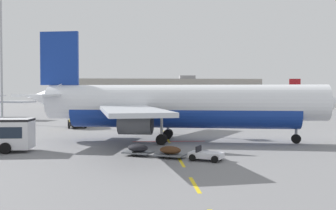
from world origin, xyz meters
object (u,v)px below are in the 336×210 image
Objects in this scene: airliner_far_right at (261,99)px; apron_light_mast_near at (1,25)px; airliner_foreground at (178,105)px; fuel_service_truck at (77,116)px; baggage_train at (171,152)px.

apron_light_mast_near is (-63.11, -54.17, 13.86)m from airliner_far_right.
fuel_service_truck is (-13.86, 19.09, -2.30)m from airliner_foreground.
fuel_service_truck is at bearing 112.43° from baggage_train.
airliner_far_right is 0.97× the size of apron_light_mast_near.
airliner_far_right is 99.74m from baggage_train.
fuel_service_truck is at bearing 125.98° from airliner_foreground.
airliner_far_right is 3.25× the size of baggage_train.
airliner_far_right is (35.00, 82.18, -0.85)m from airliner_foreground.
airliner_foreground is at bearing 81.22° from baggage_train.
fuel_service_truck is at bearing -127.76° from airliner_far_right.
fuel_service_truck reaches higher than baggage_train.
apron_light_mast_near reaches higher than airliner_far_right.
airliner_foreground is 4.73× the size of fuel_service_truck.
airliner_foreground is 1.26× the size of apron_light_mast_near.
airliner_far_right reaches higher than fuel_service_truck.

